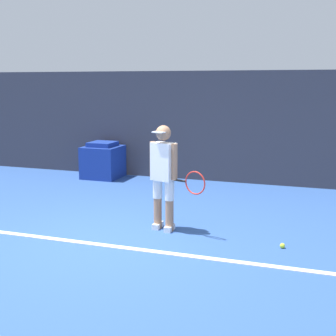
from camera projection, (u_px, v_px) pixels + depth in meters
The scene contains 6 objects.
ground_plane at pixel (105, 242), 6.41m from camera, with size 24.00×24.00×0.00m, color #2D5193.
back_wall at pixel (195, 126), 10.30m from camera, with size 24.00×0.10×2.39m.
court_baseline at pixel (100, 245), 6.26m from camera, with size 21.60×0.10×0.01m.
tennis_player at pixel (164, 173), 6.78m from camera, with size 0.92×0.39×1.55m.
tennis_ball at pixel (282, 246), 6.15m from camera, with size 0.07×0.07×0.07m.
covered_chair at pixel (103, 161), 10.64m from camera, with size 0.80×0.81×0.82m.
Camera 1 is at (2.83, -5.49, 2.15)m, focal length 50.00 mm.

